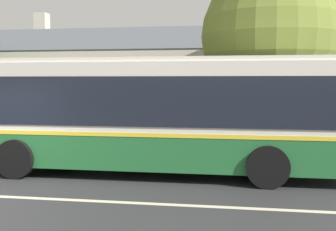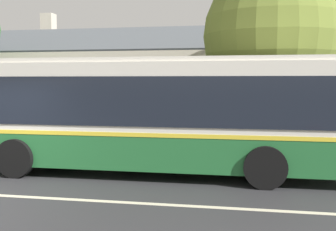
% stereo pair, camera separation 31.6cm
% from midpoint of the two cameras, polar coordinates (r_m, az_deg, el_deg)
% --- Properties ---
extents(sidewalk_far, '(60.00, 3.00, 0.15)m').
position_cam_midpoint_polar(sidewalk_far, '(15.42, -11.14, -4.35)').
color(sidewalk_far, gray).
rests_on(sidewalk_far, ground).
extents(community_building, '(21.59, 9.53, 6.40)m').
position_cam_midpoint_polar(community_building, '(22.97, -3.37, 3.50)').
color(community_building, beige).
rests_on(community_building, ground).
extents(transit_bus, '(10.80, 2.79, 3.06)m').
position_cam_midpoint_polar(transit_bus, '(11.39, -3.12, 0.52)').
color(transit_bus, '#236633').
rests_on(transit_bus, ground).
extents(bench_down_street, '(1.55, 0.51, 0.94)m').
position_cam_midpoint_polar(bench_down_street, '(15.19, -15.81, -2.73)').
color(bench_down_street, '#4C4C4C').
rests_on(bench_down_street, sidewalk_far).
extents(street_tree_primary, '(4.72, 4.72, 6.37)m').
position_cam_midpoint_polar(street_tree_primary, '(14.97, 14.61, 10.40)').
color(street_tree_primary, '#4C3828').
rests_on(street_tree_primary, ground).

